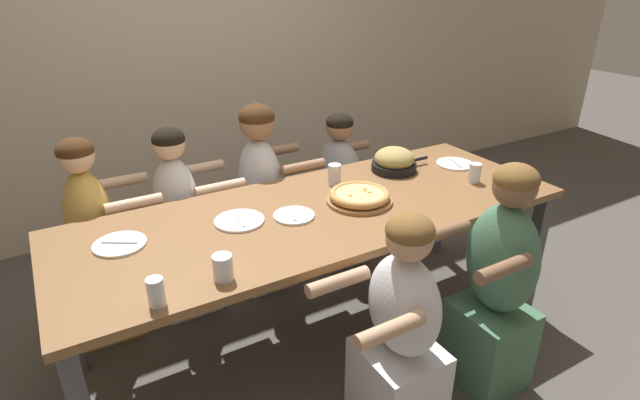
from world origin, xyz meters
name	(u,v)px	position (x,y,z in m)	size (l,w,h in m)	color
ground_plane	(320,336)	(0.00, 0.00, 0.00)	(18.00, 18.00, 0.00)	#514C47
restaurant_back_panel	(190,12)	(0.00, 1.87, 1.60)	(10.00, 0.06, 3.20)	beige
dining_table	(320,222)	(0.00, 0.00, 0.72)	(2.53, 0.92, 0.80)	brown
pizza_board_main	(359,196)	(0.22, -0.03, 0.83)	(0.34, 0.34, 0.06)	#996B42
skillet_bowl	(394,161)	(0.64, 0.23, 0.86)	(0.38, 0.27, 0.14)	black
empty_plate_a	(455,164)	(1.02, 0.12, 0.80)	(0.22, 0.22, 0.02)	white
empty_plate_b	(294,216)	(-0.15, -0.01, 0.80)	(0.20, 0.20, 0.02)	white
empty_plate_c	(120,244)	(-0.93, 0.13, 0.80)	(0.23, 0.23, 0.02)	white
empty_plate_d	(239,221)	(-0.40, 0.07, 0.80)	(0.24, 0.24, 0.02)	white
drinking_glass_a	(156,294)	(-0.89, -0.38, 0.84)	(0.06, 0.06, 0.11)	silver
drinking_glass_b	(513,178)	(1.05, -0.29, 0.85)	(0.07, 0.07, 0.12)	silver
drinking_glass_c	(334,175)	(0.23, 0.23, 0.85)	(0.07, 0.07, 0.12)	silver
drinking_glass_d	(475,173)	(0.92, -0.13, 0.85)	(0.07, 0.07, 0.11)	silver
drinking_glass_e	(223,269)	(-0.63, -0.35, 0.84)	(0.08, 0.08, 0.10)	silver
diner_far_midleft	(181,230)	(-0.54, 0.68, 0.50)	(0.51, 0.40, 1.12)	silver
diner_far_midright	(339,196)	(0.55, 0.68, 0.47)	(0.51, 0.40, 1.05)	#99999E
diner_far_left	(97,249)	(-0.99, 0.68, 0.51)	(0.51, 0.40, 1.14)	gold
diner_near_center	(400,339)	(-0.01, -0.68, 0.48)	(0.51, 0.40, 1.06)	silver
diner_far_center	(262,204)	(-0.02, 0.68, 0.55)	(0.51, 0.40, 1.18)	silver
diner_near_midright	(496,291)	(0.55, -0.68, 0.53)	(0.51, 0.40, 1.15)	#477556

